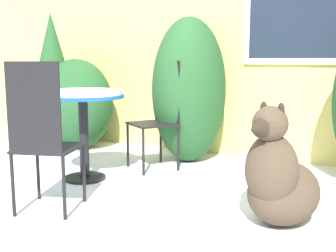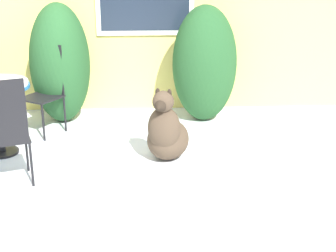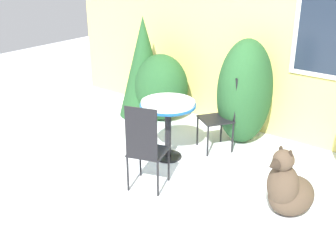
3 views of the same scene
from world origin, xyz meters
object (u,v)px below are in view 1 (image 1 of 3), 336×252
patio_chair_far_side (42,135)px  dog (279,181)px  patio_chair_near_table (160,112)px  patio_table (83,106)px

patio_chair_far_side → dog: (1.48, 0.53, -0.26)m
dog → patio_chair_near_table: bearing=163.0°
patio_table → patio_chair_near_table: (0.39, 0.68, -0.10)m
patio_chair_far_side → patio_table: bearing=-88.1°
dog → patio_table: bearing=-171.2°
patio_table → patio_chair_far_side: 0.85m
dog → patio_chair_far_side: bearing=-143.1°
patio_chair_far_side → dog: size_ratio=1.29×
patio_chair_far_side → dog: patio_chair_far_side is taller
patio_chair_near_table → patio_chair_far_side: (-0.10, -1.47, 0.00)m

